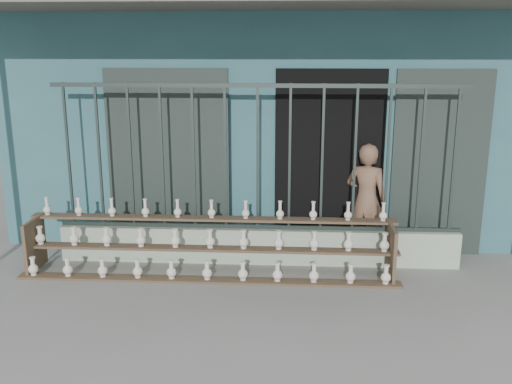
{
  "coord_description": "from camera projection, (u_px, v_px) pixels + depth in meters",
  "views": [
    {
      "loc": [
        0.39,
        -5.5,
        2.68
      ],
      "look_at": [
        0.0,
        1.0,
        1.0
      ],
      "focal_mm": 40.0,
      "sensor_mm": 36.0,
      "label": 1
    }
  ],
  "objects": [
    {
      "name": "parapet_wall",
      "position": [
        257.0,
        245.0,
        7.2
      ],
      "size": [
        5.0,
        0.2,
        0.45
      ],
      "primitive_type": "cube",
      "color": "#A1B399",
      "rests_on": "ground"
    },
    {
      "name": "ground",
      "position": [
        250.0,
        307.0,
        6.0
      ],
      "size": [
        60.0,
        60.0,
        0.0
      ],
      "primitive_type": "plane",
      "color": "slate"
    },
    {
      "name": "workshop_building",
      "position": [
        268.0,
        109.0,
        9.69
      ],
      "size": [
        7.4,
        6.6,
        3.21
      ],
      "color": "#2D5A60",
      "rests_on": "ground"
    },
    {
      "name": "elderly_woman",
      "position": [
        366.0,
        200.0,
        7.35
      ],
      "size": [
        0.64,
        0.53,
        1.48
      ],
      "primitive_type": "imported",
      "rotation": [
        0.0,
        0.0,
        2.76
      ],
      "color": "brown",
      "rests_on": "ground"
    },
    {
      "name": "security_fence",
      "position": [
        257.0,
        158.0,
        6.92
      ],
      "size": [
        5.0,
        0.04,
        1.8
      ],
      "color": "#283330",
      "rests_on": "parapet_wall"
    },
    {
      "name": "shelf_rack",
      "position": [
        209.0,
        246.0,
        6.8
      ],
      "size": [
        4.5,
        0.68,
        0.85
      ],
      "color": "brown",
      "rests_on": "ground"
    }
  ]
}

